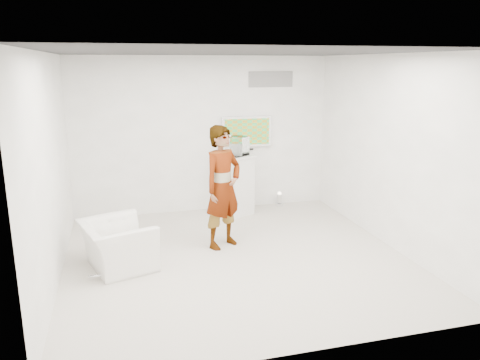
{
  "coord_description": "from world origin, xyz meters",
  "views": [
    {
      "loc": [
        -1.65,
        -6.36,
        2.85
      ],
      "look_at": [
        0.22,
        0.6,
        1.05
      ],
      "focal_mm": 35.0,
      "sensor_mm": 36.0,
      "label": 1
    }
  ],
  "objects_px": {
    "armchair": "(118,245)",
    "floor_uplight": "(279,199)",
    "person": "(223,187)",
    "pedestal": "(236,185)",
    "tv": "(247,131)"
  },
  "relations": [
    {
      "from": "tv",
      "to": "armchair",
      "type": "bearing_deg",
      "value": -137.8
    },
    {
      "from": "tv",
      "to": "person",
      "type": "bearing_deg",
      "value": -115.71
    },
    {
      "from": "tv",
      "to": "person",
      "type": "height_order",
      "value": "person"
    },
    {
      "from": "pedestal",
      "to": "floor_uplight",
      "type": "distance_m",
      "value": 1.11
    },
    {
      "from": "armchair",
      "to": "pedestal",
      "type": "xyz_separation_m",
      "value": [
        2.26,
        1.96,
        0.24
      ]
    },
    {
      "from": "person",
      "to": "armchair",
      "type": "relative_size",
      "value": 1.88
    },
    {
      "from": "tv",
      "to": "pedestal",
      "type": "distance_m",
      "value": 1.09
    },
    {
      "from": "person",
      "to": "pedestal",
      "type": "bearing_deg",
      "value": 36.78
    },
    {
      "from": "armchair",
      "to": "pedestal",
      "type": "bearing_deg",
      "value": -66.08
    },
    {
      "from": "person",
      "to": "armchair",
      "type": "height_order",
      "value": "person"
    },
    {
      "from": "armchair",
      "to": "pedestal",
      "type": "relative_size",
      "value": 0.89
    },
    {
      "from": "armchair",
      "to": "floor_uplight",
      "type": "distance_m",
      "value": 3.94
    },
    {
      "from": "tv",
      "to": "floor_uplight",
      "type": "relative_size",
      "value": 3.56
    },
    {
      "from": "person",
      "to": "pedestal",
      "type": "height_order",
      "value": "person"
    },
    {
      "from": "armchair",
      "to": "floor_uplight",
      "type": "relative_size",
      "value": 3.68
    }
  ]
}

